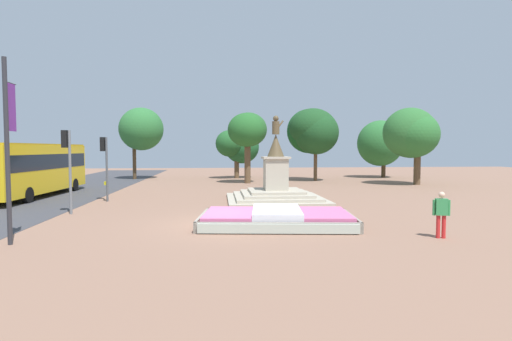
{
  "coord_description": "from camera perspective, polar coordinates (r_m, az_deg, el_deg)",
  "views": [
    {
      "loc": [
        -0.04,
        -15.79,
        3.04
      ],
      "look_at": [
        1.8,
        3.92,
        1.95
      ],
      "focal_mm": 28.0,
      "sensor_mm": 36.0,
      "label": 1
    }
  ],
  "objects": [
    {
      "name": "traffic_light_mid_block",
      "position": [
        20.25,
        -25.34,
        1.91
      ],
      "size": [
        0.41,
        0.28,
        3.88
      ],
      "color": "slate",
      "rests_on": "ground_plane"
    },
    {
      "name": "flower_planter",
      "position": [
        15.94,
        3.01,
        -6.84
      ],
      "size": [
        6.4,
        4.22,
        0.65
      ],
      "color": "#38281C",
      "rests_on": "ground_plane"
    },
    {
      "name": "park_tree_far_left",
      "position": [
        35.89,
        21.24,
        4.91
      ],
      "size": [
        4.62,
        4.72,
        6.44
      ],
      "color": "brown",
      "rests_on": "ground_plane"
    },
    {
      "name": "statue_monument",
      "position": [
        23.41,
        2.82,
        -2.39
      ],
      "size": [
        5.61,
        5.61,
        4.95
      ],
      "color": "#B2A793",
      "rests_on": "ground_plane"
    },
    {
      "name": "park_tree_behind_statue",
      "position": [
        38.08,
        8.08,
        5.66
      ],
      "size": [
        4.65,
        5.18,
        6.81
      ],
      "color": "brown",
      "rests_on": "ground_plane"
    },
    {
      "name": "park_tree_distant",
      "position": [
        41.57,
        -16.19,
        5.81
      ],
      "size": [
        4.34,
        4.41,
        7.1
      ],
      "color": "#4C3823",
      "rests_on": "ground_plane"
    },
    {
      "name": "park_tree_mid_canopy",
      "position": [
        40.98,
        -2.68,
        3.53
      ],
      "size": [
        4.47,
        3.86,
        4.9
      ],
      "color": "brown",
      "rests_on": "ground_plane"
    },
    {
      "name": "traffic_light_far_corner",
      "position": [
        24.37,
        -20.79,
        1.77
      ],
      "size": [
        0.42,
        0.31,
        3.69
      ],
      "color": "#4C5156",
      "rests_on": "ground_plane"
    },
    {
      "name": "city_bus",
      "position": [
        28.61,
        -29.36,
        0.51
      ],
      "size": [
        3.05,
        10.64,
        3.34
      ],
      "color": "gold",
      "rests_on": "ground_plane"
    },
    {
      "name": "park_tree_street_side",
      "position": [
        43.68,
        17.46,
        3.79
      ],
      "size": [
        5.11,
        4.21,
        5.97
      ],
      "color": "#4C3823",
      "rests_on": "ground_plane"
    },
    {
      "name": "ground_plane",
      "position": [
        16.08,
        -5.14,
        -7.75
      ],
      "size": [
        94.55,
        94.55,
        0.0
      ],
      "primitive_type": "plane",
      "color": "#8C6651"
    },
    {
      "name": "pedestrian_near_planter",
      "position": [
        14.93,
        24.95,
        -5.35
      ],
      "size": [
        0.55,
        0.31,
        1.58
      ],
      "color": "red",
      "rests_on": "ground_plane"
    },
    {
      "name": "park_tree_far_right",
      "position": [
        34.92,
        -1.25,
        5.77
      ],
      "size": [
        3.46,
        3.48,
        6.2
      ],
      "color": "brown",
      "rests_on": "ground_plane"
    },
    {
      "name": "banner_pole",
      "position": [
        14.72,
        -31.94,
        3.01
      ],
      "size": [
        0.14,
        0.75,
        5.87
      ],
      "color": "#2D2D33",
      "rests_on": "ground_plane"
    }
  ]
}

